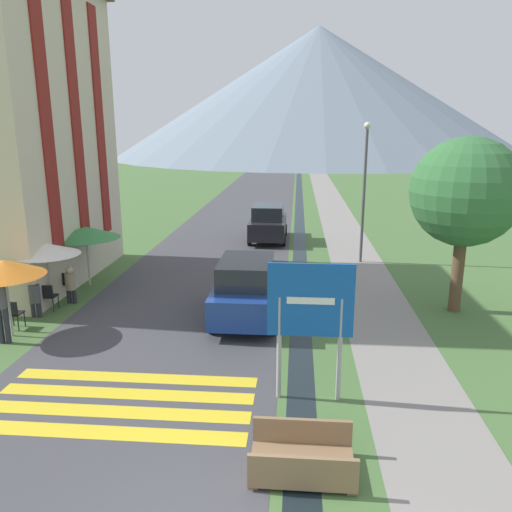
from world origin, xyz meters
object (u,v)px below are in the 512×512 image
streetlamp (364,182)px  tree_by_path (466,193)px  road_sign (310,313)px  cafe_umbrella_rear_green (86,232)px  cafe_chair_middle (48,295)px  cafe_chair_far_right (53,284)px  person_seated_near (35,296)px  cafe_chair_far_left (62,282)px  person_standing_terrace (1,304)px  parked_car_near (247,288)px  cafe_umbrella_front_orange (4,268)px  cafe_chair_near_right (13,312)px  cafe_umbrella_middle_white (47,249)px  parked_car_far (268,223)px  footbridge (302,460)px  person_seated_far (70,283)px

streetlamp → tree_by_path: streetlamp is taller
road_sign → cafe_umbrella_rear_green: size_ratio=1.23×
cafe_umbrella_rear_green → cafe_chair_middle: bearing=-94.8°
road_sign → cafe_chair_middle: bearing=150.0°
cafe_chair_far_right → person_seated_near: 1.66m
cafe_chair_far_left → person_standing_terrace: person_standing_terrace is taller
road_sign → parked_car_near: road_sign is taller
cafe_umbrella_front_orange → cafe_umbrella_rear_green: 4.54m
cafe_chair_near_right → cafe_chair_far_right: (-0.14, 2.61, 0.00)m
cafe_chair_near_right → streetlamp: streetlamp is taller
cafe_umbrella_middle_white → cafe_umbrella_rear_green: 2.33m
cafe_chair_far_right → cafe_umbrella_front_orange: (0.33, -3.04, 1.41)m
parked_car_far → person_seated_near: (-6.28, -11.10, -0.24)m
cafe_umbrella_middle_white → cafe_umbrella_rear_green: cafe_umbrella_rear_green is taller
cafe_chair_middle → cafe_chair_far_left: size_ratio=1.00×
cafe_chair_near_right → streetlamp: bearing=47.1°
parked_car_near → cafe_umbrella_middle_white: (-6.17, 0.32, 0.99)m
cafe_chair_middle → road_sign: bearing=-24.1°
road_sign → person_standing_terrace: 8.20m
cafe_umbrella_rear_green → person_seated_near: (-0.34, -3.12, -1.28)m
streetlamp → parked_car_near: bearing=-121.5°
footbridge → cafe_chair_near_right: 9.64m
cafe_chair_middle → tree_by_path: size_ratio=0.16×
person_standing_terrace → person_seated_near: 1.93m
cafe_chair_near_right → cafe_chair_far_right: bearing=102.1°
footbridge → cafe_chair_middle: bearing=138.4°
cafe_chair_far_left → streetlamp: streetlamp is taller
cafe_chair_far_left → tree_by_path: tree_by_path is taller
cafe_chair_middle → person_seated_near: 0.58m
parked_car_far → cafe_umbrella_rear_green: bearing=-126.6°
cafe_chair_far_right → cafe_umbrella_middle_white: bearing=-76.3°
parked_car_far → cafe_chair_middle: size_ratio=4.61×
parked_car_far → cafe_chair_near_right: bearing=-118.0°
footbridge → cafe_chair_far_left: size_ratio=2.00×
cafe_umbrella_middle_white → person_seated_far: (0.41, 0.47, -1.22)m
streetlamp → person_seated_far: bearing=-148.9°
cafe_chair_far_left → cafe_umbrella_middle_white: (0.15, -1.07, 1.39)m
footbridge → streetlamp: 14.19m
person_standing_terrace → person_seated_near: person_standing_terrace is taller
parked_car_far → streetlamp: (4.15, -3.84, 2.45)m
parked_car_near → person_seated_near: size_ratio=3.37×
cafe_umbrella_front_orange → streetlamp: 13.59m
cafe_chair_far_right → cafe_umbrella_middle_white: cafe_umbrella_middle_white is taller
footbridge → cafe_umbrella_middle_white: size_ratio=0.82×
road_sign → parked_car_far: size_ratio=0.75×
person_standing_terrace → tree_by_path: 13.20m
cafe_chair_near_right → cafe_chair_far_left: bearing=97.4°
cafe_chair_far_left → cafe_umbrella_front_orange: cafe_umbrella_front_orange is taller
cafe_chair_near_right → cafe_chair_far_right: size_ratio=1.00×
road_sign → tree_by_path: bearing=50.6°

